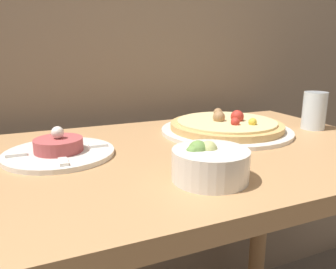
# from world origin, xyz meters

# --- Properties ---
(dining_table) EXTENTS (1.05, 0.62, 0.79)m
(dining_table) POSITION_xyz_m (0.00, 0.31, 0.65)
(dining_table) COLOR #AD7F51
(dining_table) RESTS_ON ground_plane
(pizza_plate) EXTENTS (0.35, 0.35, 0.06)m
(pizza_plate) POSITION_xyz_m (0.19, 0.40, 0.81)
(pizza_plate) COLOR silver
(pizza_plate) RESTS_ON dining_table
(tartare_plate) EXTENTS (0.23, 0.23, 0.06)m
(tartare_plate) POSITION_xyz_m (-0.24, 0.37, 0.80)
(tartare_plate) COLOR silver
(tartare_plate) RESTS_ON dining_table
(small_bowl) EXTENTS (0.13, 0.13, 0.07)m
(small_bowl) POSITION_xyz_m (-0.02, 0.13, 0.82)
(small_bowl) COLOR silver
(small_bowl) RESTS_ON dining_table
(drinking_glass) EXTENTS (0.06, 0.06, 0.10)m
(drinking_glass) POSITION_xyz_m (0.44, 0.34, 0.84)
(drinking_glass) COLOR silver
(drinking_glass) RESTS_ON dining_table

